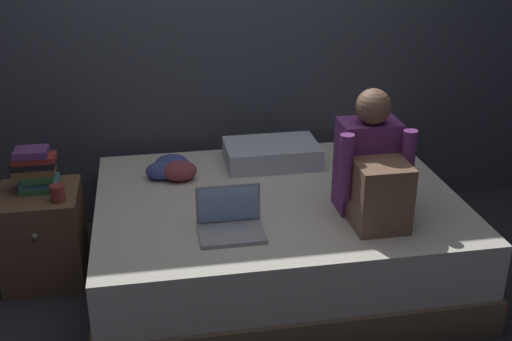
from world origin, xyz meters
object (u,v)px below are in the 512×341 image
bed (277,237)px  person_sitting (373,170)px  laptop (230,221)px  pillow (272,154)px  mug (58,193)px  book_stack (36,170)px  nightstand (43,236)px  clothes_pile (172,168)px

bed → person_sitting: bearing=-35.4°
bed → laptop: bearing=-131.4°
laptop → pillow: bearing=65.3°
mug → person_sitting: bearing=-14.4°
pillow → person_sitting: bearing=-64.1°
mug → book_stack: bearing=128.3°
nightstand → laptop: bearing=-30.3°
nightstand → book_stack: bearing=77.5°
nightstand → laptop: 1.19m
bed → book_stack: 1.38m
pillow → clothes_pile: pillow is taller
bed → person_sitting: person_sitting is taller
book_stack → mug: book_stack is taller
bed → mug: 1.22m
nightstand → pillow: pillow is taller
mug → clothes_pile: clothes_pile is taller
nightstand → book_stack: size_ratio=2.16×
book_stack → bed: bearing=-11.5°
pillow → mug: 1.27m
person_sitting → clothes_pile: size_ratio=2.24×
laptop → clothes_pile: laptop is taller
person_sitting → laptop: (-0.73, -0.05, -0.20)m
nightstand → pillow: 1.41m
laptop → mug: bearing=152.0°
laptop → bed: bearing=48.6°
laptop → clothes_pile: size_ratio=1.09×
bed → laptop: size_ratio=6.25×
clothes_pile → pillow: bearing=8.7°
bed → nightstand: (-1.30, 0.23, 0.01)m
bed → book_stack: (-1.29, 0.26, 0.40)m
person_sitting → mug: person_sitting is taller
laptop → mug: (-0.86, 0.46, 0.01)m
bed → laptop: 0.56m
book_stack → mug: (0.12, -0.15, -0.08)m
person_sitting → book_stack: person_sitting is taller
person_sitting → mug: bearing=165.6°
nightstand → person_sitting: 1.87m
laptop → clothes_pile: (-0.24, 0.71, -0.00)m
person_sitting → laptop: size_ratio=2.05×
mug → clothes_pile: size_ratio=0.31×
nightstand → clothes_pile: bearing=9.7°
person_sitting → pillow: bearing=115.9°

